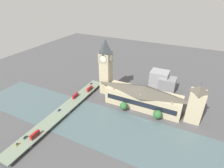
# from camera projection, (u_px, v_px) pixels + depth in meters

# --- Properties ---
(ground_plane) EXTENTS (600.00, 600.00, 0.00)m
(ground_plane) POSITION_uv_depth(u_px,v_px,m) (132.00, 111.00, 205.30)
(ground_plane) COLOR #4C4C4F
(river_water) EXTENTS (61.18, 360.00, 0.30)m
(river_water) POSITION_uv_depth(u_px,v_px,m) (119.00, 131.00, 176.48)
(river_water) COLOR #4C6066
(river_water) RESTS_ON ground_plane
(parliament_hall) EXTENTS (24.79, 89.17, 28.16)m
(parliament_hall) POSITION_uv_depth(u_px,v_px,m) (143.00, 97.00, 207.36)
(parliament_hall) COLOR #C1B28E
(parliament_hall) RESTS_ON ground_plane
(clock_tower) EXTENTS (14.67, 14.67, 73.83)m
(clock_tower) POSITION_uv_depth(u_px,v_px,m) (106.00, 65.00, 224.78)
(clock_tower) COLOR #C1B28E
(clock_tower) RESTS_ON ground_plane
(victoria_tower) EXTENTS (15.52, 15.52, 47.00)m
(victoria_tower) POSITION_uv_depth(u_px,v_px,m) (196.00, 104.00, 182.10)
(victoria_tower) COLOR #C1B28E
(victoria_tower) RESTS_ON ground_plane
(road_bridge) EXTENTS (154.37, 16.39, 4.04)m
(road_bridge) POSITION_uv_depth(u_px,v_px,m) (64.00, 110.00, 201.96)
(road_bridge) COLOR #5D6A59
(road_bridge) RESTS_ON ground_plane
(double_decker_bus_lead) EXTENTS (11.38, 2.64, 4.72)m
(double_decker_bus_lead) POSITION_uv_depth(u_px,v_px,m) (90.00, 89.00, 238.32)
(double_decker_bus_lead) COLOR red
(double_decker_bus_lead) RESTS_ON road_bridge
(double_decker_bus_mid) EXTENTS (10.75, 2.46, 4.61)m
(double_decker_bus_mid) POSITION_uv_depth(u_px,v_px,m) (75.00, 96.00, 222.97)
(double_decker_bus_mid) COLOR red
(double_decker_bus_mid) RESTS_ON road_bridge
(double_decker_bus_rear) EXTENTS (10.55, 2.59, 4.78)m
(double_decker_bus_rear) POSITION_uv_depth(u_px,v_px,m) (35.00, 135.00, 163.73)
(double_decker_bus_rear) COLOR red
(double_decker_bus_rear) RESTS_ON road_bridge
(car_northbound_lead) EXTENTS (3.97, 1.86, 1.37)m
(car_northbound_lead) POSITION_uv_depth(u_px,v_px,m) (17.00, 144.00, 156.26)
(car_northbound_lead) COLOR gold
(car_northbound_lead) RESTS_ON road_bridge
(car_northbound_mid) EXTENTS (4.07, 1.75, 1.43)m
(car_northbound_mid) POSITION_uv_depth(u_px,v_px,m) (59.00, 110.00, 199.62)
(car_northbound_mid) COLOR navy
(car_northbound_mid) RESTS_ON road_bridge
(car_northbound_tail) EXTENTS (4.00, 1.90, 1.28)m
(car_northbound_tail) POSITION_uv_depth(u_px,v_px,m) (91.00, 84.00, 254.73)
(car_northbound_tail) COLOR maroon
(car_northbound_tail) RESTS_ON road_bridge
(car_southbound_lead) EXTENTS (4.53, 1.84, 1.47)m
(car_southbound_lead) POSITION_uv_depth(u_px,v_px,m) (25.00, 137.00, 163.34)
(car_southbound_lead) COLOR #2D5638
(car_southbound_lead) RESTS_ON road_bridge
(city_block_west) EXTENTS (19.53, 22.06, 18.32)m
(city_block_west) POSITION_uv_depth(u_px,v_px,m) (167.00, 84.00, 244.58)
(city_block_west) COLOR gray
(city_block_west) RESTS_ON ground_plane
(city_block_center) EXTENTS (20.80, 24.59, 24.65)m
(city_block_center) POSITION_uv_depth(u_px,v_px,m) (159.00, 79.00, 250.41)
(city_block_center) COLOR #939399
(city_block_center) RESTS_ON ground_plane
(tree_embankment_near) EXTENTS (9.05, 9.05, 11.57)m
(tree_embankment_near) POSITION_uv_depth(u_px,v_px,m) (124.00, 106.00, 202.90)
(tree_embankment_near) COLOR brown
(tree_embankment_near) RESTS_ON ground_plane
(tree_embankment_mid) EXTENTS (9.43, 9.43, 12.03)m
(tree_embankment_mid) POSITION_uv_depth(u_px,v_px,m) (158.00, 114.00, 188.74)
(tree_embankment_mid) COLOR brown
(tree_embankment_mid) RESTS_ON ground_plane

